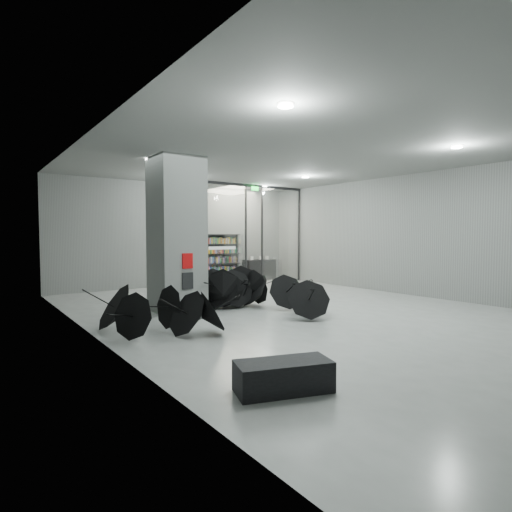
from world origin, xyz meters
TOP-DOWN VIEW (x-y plane):
  - room at (0.00, 0.00)m, footprint 14.00×14.02m
  - column at (-2.50, 2.00)m, footprint 1.20×1.20m
  - fire_cabinet at (-2.50, 1.38)m, footprint 0.28×0.04m
  - info_panel at (-2.50, 1.38)m, footprint 0.30×0.03m
  - exit_sign at (2.40, 5.30)m, footprint 0.30×0.06m
  - glass_partition at (2.39, 5.50)m, footprint 5.06×0.08m
  - bench at (-3.78, -3.91)m, footprint 1.33×0.89m
  - bookshelf at (1.56, 6.75)m, footprint 1.88×0.68m
  - shop_counter at (3.67, 6.76)m, footprint 1.51×0.63m
  - umbrella_cluster at (-1.52, 1.15)m, footprint 5.73×4.49m

SIDE VIEW (x-z plane):
  - bench at x=-3.78m, z-range 0.00..0.39m
  - umbrella_cluster at x=-1.52m, z-range -0.34..0.97m
  - shop_counter at x=3.67m, z-range 0.00..0.90m
  - info_panel at x=-2.50m, z-range 0.64..1.06m
  - bookshelf at x=1.56m, z-range 0.00..2.03m
  - fire_cabinet at x=-2.50m, z-range 1.16..1.54m
  - column at x=-2.50m, z-range 0.00..4.00m
  - glass_partition at x=2.39m, z-range 0.18..4.18m
  - room at x=0.00m, z-range 0.84..4.85m
  - exit_sign at x=2.40m, z-range 3.74..3.90m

